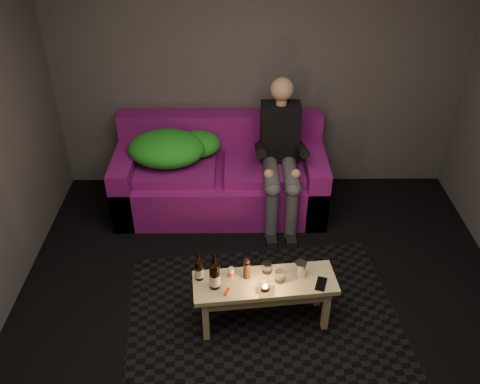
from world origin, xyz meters
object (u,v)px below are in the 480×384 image
Objects in this scene: steel_cup at (300,269)px; person at (281,151)px; coffee_table at (265,288)px; sofa at (221,177)px; beer_bottle_a at (199,269)px; beer_bottle_b at (214,275)px.

person is at bearing 92.31° from steel_cup.
person is 11.35× the size of steel_cup.
sofa is at bearing 102.91° from coffee_table.
person is 1.55m from beer_bottle_a.
steel_cup is (0.62, -1.51, 0.17)m from sofa.
sofa reaches higher than beer_bottle_b.
sofa is 1.64m from beer_bottle_b.
beer_bottle_a is at bearing -116.32° from person.
coffee_table is 0.30m from steel_cup.
person is 1.25× the size of coffee_table.
sofa is 1.50× the size of person.
person reaches higher than beer_bottle_a.
beer_bottle_a reaches higher than coffee_table.
steel_cup is at bearing 13.31° from coffee_table.
person is 5.42× the size of beer_bottle_a.
beer_bottle_b is at bearing -36.14° from beer_bottle_a.
beer_bottle_b reaches higher than beer_bottle_a.
sofa reaches higher than steel_cup.
sofa is 0.70m from person.
steel_cup is at bearing -87.69° from person.
coffee_table is 0.41m from beer_bottle_b.
beer_bottle_b is (0.00, -1.63, 0.23)m from sofa.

